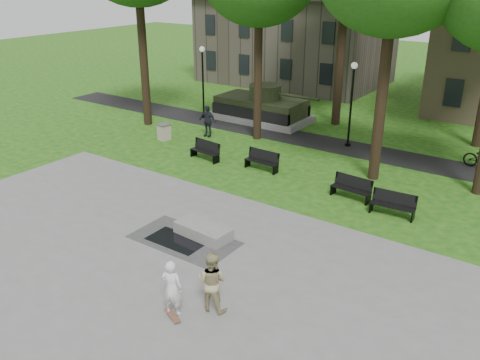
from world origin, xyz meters
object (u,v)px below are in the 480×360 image
object	(u,v)px
friend_watching	(212,282)
park_bench_0	(206,150)
skateboarder	(172,288)
trash_bin	(164,132)
concrete_block	(203,231)

from	to	relation	value
friend_watching	park_bench_0	world-z (taller)	friend_watching
skateboarder	trash_bin	distance (m)	16.65
park_bench_0	trash_bin	xyz separation A→B (m)	(-4.09, 1.21, -0.04)
concrete_block	park_bench_0	distance (m)	8.47
concrete_block	trash_bin	world-z (taller)	trash_bin
park_bench_0	concrete_block	bearing A→B (deg)	-44.93
concrete_block	friend_watching	size ratio (longest dim) A/B	1.17
friend_watching	trash_bin	xyz separation A→B (m)	(-12.30, 11.19, -0.47)
skateboarder	park_bench_0	xyz separation A→B (m)	(-7.41, 10.82, -0.38)
friend_watching	concrete_block	bearing A→B (deg)	-57.96
skateboarder	friend_watching	size ratio (longest dim) A/B	0.94
skateboarder	friend_watching	xyz separation A→B (m)	(0.80, 0.84, 0.05)
friend_watching	trash_bin	world-z (taller)	friend_watching
skateboarder	trash_bin	size ratio (longest dim) A/B	1.85
concrete_block	skateboarder	xyz separation A→B (m)	(2.21, -4.14, 0.66)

